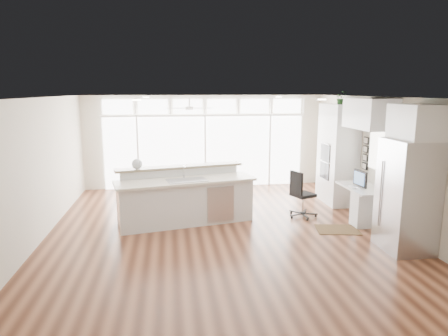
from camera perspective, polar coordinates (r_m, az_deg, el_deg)
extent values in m
cube|color=#492516|center=(8.24, -0.16, -9.14)|extent=(7.00, 8.00, 0.02)
cube|color=silver|center=(7.74, -0.17, 10.06)|extent=(7.00, 8.00, 0.02)
cube|color=beige|center=(11.80, -2.75, 3.80)|extent=(7.00, 0.04, 2.70)
cube|color=beige|center=(4.08, 7.44, -10.31)|extent=(7.00, 0.04, 2.70)
cube|color=beige|center=(8.19, -25.23, -0.45)|extent=(0.04, 8.00, 2.70)
cube|color=beige|center=(9.02, 22.44, 0.74)|extent=(0.04, 8.00, 2.70)
cube|color=white|center=(11.79, -2.71, 2.32)|extent=(5.80, 0.06, 2.08)
cube|color=white|center=(11.66, -2.77, 8.79)|extent=(5.90, 0.06, 0.40)
cube|color=white|center=(9.23, 21.39, 2.29)|extent=(0.04, 0.85, 0.85)
cube|color=white|center=(10.49, -4.97, 9.07)|extent=(1.16, 1.16, 0.32)
cube|color=white|center=(7.93, -0.36, 9.94)|extent=(3.40, 3.00, 0.02)
cube|color=silver|center=(10.47, 15.93, 1.92)|extent=(0.64, 1.20, 2.50)
cube|color=silver|center=(9.31, 19.11, -4.86)|extent=(0.72, 1.30, 0.76)
cube|color=silver|center=(9.02, 20.13, 7.31)|extent=(0.64, 1.30, 0.64)
cube|color=#B3B4B8|center=(7.77, 24.72, -3.63)|extent=(0.76, 0.90, 2.00)
cube|color=silver|center=(7.60, 25.89, 5.93)|extent=(0.64, 0.90, 0.60)
cube|color=black|center=(9.79, 19.59, 1.98)|extent=(0.06, 0.22, 0.80)
cube|color=silver|center=(8.64, -5.49, -4.06)|extent=(3.13, 1.71, 1.18)
cube|color=#31200F|center=(8.66, 15.90, -8.45)|extent=(0.95, 0.76, 0.01)
cube|color=black|center=(9.19, 11.23, -3.69)|extent=(0.70, 0.67, 1.06)
sphere|color=silver|center=(8.70, -12.31, 0.57)|extent=(0.28, 0.28, 0.23)
cube|color=black|center=(9.14, 18.89, -1.42)|extent=(0.13, 0.47, 0.39)
cube|color=silver|center=(9.11, 17.86, -2.61)|extent=(0.15, 0.30, 0.01)
imported|color=#265725|center=(10.36, 16.34, 9.42)|extent=(0.30, 0.32, 0.24)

